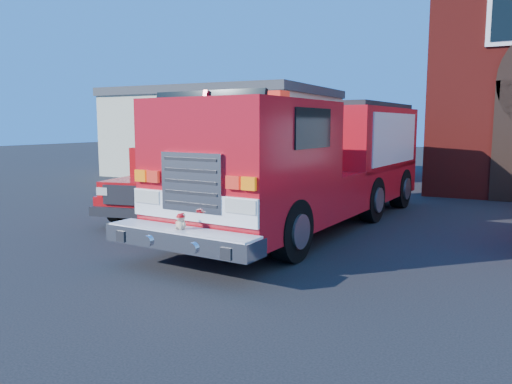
% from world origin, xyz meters
% --- Properties ---
extents(ground, '(100.00, 100.00, 0.00)m').
position_xyz_m(ground, '(0.00, 0.00, 0.00)').
color(ground, black).
rests_on(ground, ground).
extents(side_building, '(10.20, 8.20, 4.35)m').
position_xyz_m(side_building, '(-9.00, 13.00, 2.20)').
color(side_building, beige).
rests_on(side_building, ground).
extents(fire_engine, '(3.73, 10.62, 3.21)m').
position_xyz_m(fire_engine, '(-0.23, 2.49, 1.66)').
color(fire_engine, black).
rests_on(fire_engine, ground).
extents(pickup_truck, '(3.20, 6.22, 1.94)m').
position_xyz_m(pickup_truck, '(-4.29, 2.39, 0.92)').
color(pickup_truck, black).
rests_on(pickup_truck, ground).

